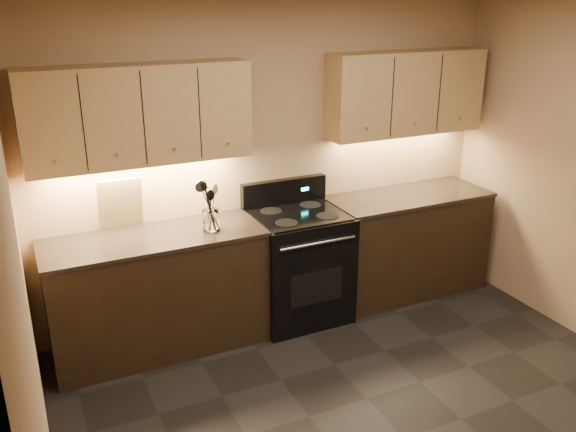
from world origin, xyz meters
name	(u,v)px	position (x,y,z in m)	size (l,w,h in m)	color
wall_back	(273,161)	(0.00, 2.00, 1.30)	(4.00, 0.04, 2.60)	tan
wall_left	(29,328)	(-2.00, 0.00, 1.30)	(0.04, 4.00, 2.60)	tan
counter_left	(158,293)	(-1.10, 1.70, 0.47)	(1.62, 0.62, 0.93)	black
counter_right	(406,243)	(1.18, 1.70, 0.47)	(1.46, 0.62, 0.93)	black
stove	(298,264)	(0.08, 1.68, 0.48)	(0.76, 0.68, 1.14)	black
upper_cab_left	(139,115)	(-1.10, 1.85, 1.80)	(1.60, 0.30, 0.70)	tan
upper_cab_right	(406,93)	(1.18, 1.85, 1.80)	(1.44, 0.30, 0.70)	tan
outlet_plate	(116,204)	(-1.30, 1.99, 1.12)	(0.09, 0.01, 0.12)	#B2B5BA
utensil_crock	(211,220)	(-0.67, 1.64, 1.00)	(0.14, 0.14, 0.16)	white
cutting_board	(120,204)	(-1.27, 1.94, 1.13)	(0.32, 0.02, 0.41)	tan
wooden_spoon	(208,208)	(-0.70, 1.62, 1.11)	(0.06, 0.06, 0.33)	tan
black_spoon	(209,209)	(-0.67, 1.66, 1.09)	(0.06, 0.06, 0.29)	black
black_turner	(214,205)	(-0.66, 1.61, 1.14)	(0.08, 0.08, 0.38)	black
steel_skimmer	(216,203)	(-0.63, 1.63, 1.14)	(0.09, 0.09, 0.39)	silver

